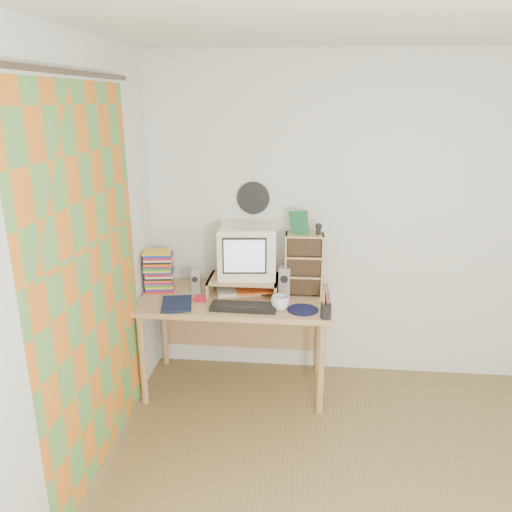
% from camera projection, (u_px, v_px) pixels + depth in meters
% --- Properties ---
extents(back_wall, '(3.50, 0.00, 3.50)m').
position_uv_depth(back_wall, '(375.00, 223.00, 3.80)').
color(back_wall, white).
rests_on(back_wall, floor).
extents(left_wall, '(0.00, 3.50, 3.50)m').
position_uv_depth(left_wall, '(38.00, 304.00, 2.30)').
color(left_wall, white).
rests_on(left_wall, floor).
extents(curtain, '(0.00, 2.20, 2.20)m').
position_uv_depth(curtain, '(92.00, 287.00, 2.79)').
color(curtain, orange).
rests_on(curtain, left_wall).
extents(wall_disc, '(0.25, 0.02, 0.25)m').
position_uv_depth(wall_disc, '(253.00, 198.00, 3.81)').
color(wall_disc, black).
rests_on(wall_disc, back_wall).
extents(desk, '(1.40, 0.70, 0.75)m').
position_uv_depth(desk, '(236.00, 310.00, 3.80)').
color(desk, tan).
rests_on(desk, floor).
extents(monitor_riser, '(0.52, 0.30, 0.12)m').
position_uv_depth(monitor_riser, '(243.00, 281.00, 3.76)').
color(monitor_riser, tan).
rests_on(monitor_riser, desk).
extents(crt_monitor, '(0.45, 0.45, 0.39)m').
position_uv_depth(crt_monitor, '(247.00, 251.00, 3.74)').
color(crt_monitor, white).
rests_on(crt_monitor, monitor_riser).
extents(speaker_left, '(0.07, 0.07, 0.18)m').
position_uv_depth(speaker_left, '(196.00, 281.00, 3.77)').
color(speaker_left, '#A2A1A6').
rests_on(speaker_left, desk).
extents(speaker_right, '(0.08, 0.08, 0.22)m').
position_uv_depth(speaker_right, '(284.00, 281.00, 3.70)').
color(speaker_right, '#A2A1A6').
rests_on(speaker_right, desk).
extents(keyboard, '(0.46, 0.16, 0.03)m').
position_uv_depth(keyboard, '(243.00, 307.00, 3.48)').
color(keyboard, black).
rests_on(keyboard, desk).
extents(dvd_stack, '(0.23, 0.18, 0.30)m').
position_uv_depth(dvd_stack, '(159.00, 272.00, 3.79)').
color(dvd_stack, brown).
rests_on(dvd_stack, desk).
extents(cd_rack, '(0.28, 0.15, 0.47)m').
position_uv_depth(cd_rack, '(304.00, 264.00, 3.69)').
color(cd_rack, tan).
rests_on(cd_rack, desk).
extents(mug, '(0.14, 0.14, 0.10)m').
position_uv_depth(mug, '(280.00, 303.00, 3.47)').
color(mug, silver).
rests_on(mug, desk).
extents(diary, '(0.29, 0.24, 0.05)m').
position_uv_depth(diary, '(162.00, 303.00, 3.53)').
color(diary, '#0E1835').
rests_on(diary, desk).
extents(mousepad, '(0.25, 0.25, 0.00)m').
position_uv_depth(mousepad, '(303.00, 310.00, 3.47)').
color(mousepad, black).
rests_on(mousepad, desk).
extents(pen_cup, '(0.08, 0.08, 0.15)m').
position_uv_depth(pen_cup, '(326.00, 308.00, 3.32)').
color(pen_cup, black).
rests_on(pen_cup, desk).
extents(papers, '(0.37, 0.31, 0.04)m').
position_uv_depth(papers, '(245.00, 289.00, 3.79)').
color(papers, beige).
rests_on(papers, desk).
extents(red_box, '(0.08, 0.05, 0.04)m').
position_uv_depth(red_box, '(200.00, 299.00, 3.62)').
color(red_box, '#AE122C').
rests_on(red_box, desk).
extents(game_box, '(0.14, 0.07, 0.17)m').
position_uv_depth(game_box, '(299.00, 223.00, 3.60)').
color(game_box, '#1B6038').
rests_on(game_box, cd_rack).
extents(webcam, '(0.05, 0.05, 0.09)m').
position_uv_depth(webcam, '(318.00, 229.00, 3.60)').
color(webcam, black).
rests_on(webcam, cd_rack).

